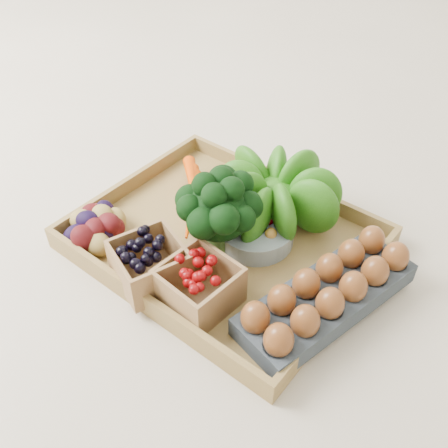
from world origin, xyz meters
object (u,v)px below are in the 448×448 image
Objects in this scene: tray at (224,243)px; cherry_bowl at (255,232)px; broccoli at (218,225)px; egg_carton at (327,299)px.

cherry_bowl is at bearing 41.78° from tray.
broccoli is 1.06× the size of cherry_bowl.
cherry_bowl reaches higher than tray.
tray is 0.25m from egg_carton.
tray is at bearing -138.22° from cherry_bowl.
broccoli is 0.09m from cherry_bowl.
tray is at bearing -171.43° from egg_carton.
broccoli is (0.01, -0.02, 0.07)m from tray.
cherry_bowl is at bearing 58.82° from broccoli.
egg_carton is (0.20, -0.06, -0.00)m from cherry_bowl.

